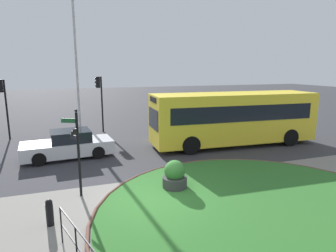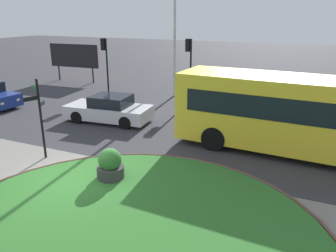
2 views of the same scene
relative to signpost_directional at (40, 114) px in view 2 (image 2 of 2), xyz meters
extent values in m
plane|color=#333338|center=(2.25, -1.13, -1.79)|extent=(120.00, 120.00, 0.00)
cube|color=gray|center=(2.25, -3.18, -1.78)|extent=(32.00, 7.89, 0.02)
cylinder|color=#2D6B28|center=(5.42, -3.33, -1.74)|extent=(10.61, 10.61, 0.10)
torus|color=brown|center=(5.42, -3.33, -1.73)|extent=(10.92, 10.92, 0.11)
cylinder|color=black|center=(0.04, -0.01, -0.27)|extent=(0.09, 0.09, 3.03)
sphere|color=black|center=(0.04, -0.01, 1.30)|extent=(0.10, 0.10, 0.10)
cube|color=#195128|center=(-0.23, 0.13, 0.95)|extent=(0.47, 0.26, 0.15)
cube|color=black|center=(-0.06, -0.30, 0.65)|extent=(0.20, 0.52, 0.15)
cube|color=black|center=(-0.08, 0.25, 0.34)|extent=(0.23, 0.45, 0.15)
cube|color=yellow|center=(8.94, 4.46, -0.12)|extent=(9.78, 3.01, 2.79)
cube|color=black|center=(8.87, 3.19, 0.27)|extent=(8.50, 0.45, 0.88)
cube|color=black|center=(9.00, 5.73, 0.27)|extent=(8.50, 0.45, 0.88)
cube|color=black|center=(4.10, 4.70, 0.02)|extent=(0.12, 2.07, 1.10)
cube|color=black|center=(4.10, 4.70, 1.06)|extent=(0.09, 1.39, 0.28)
cylinder|color=black|center=(5.79, 3.46, -1.29)|extent=(1.01, 0.35, 1.00)
cylinder|color=black|center=(5.90, 5.78, -1.29)|extent=(1.01, 0.35, 1.00)
cube|color=#EAEACC|center=(-6.51, 4.85, -1.22)|extent=(0.04, 0.20, 0.12)
cube|color=#EAEACC|center=(-6.60, 3.79, -1.22)|extent=(0.04, 0.20, 0.12)
cylinder|color=black|center=(-7.29, 5.19, -1.47)|extent=(0.66, 0.27, 0.64)
cube|color=silver|center=(-0.36, 5.03, -1.28)|extent=(4.56, 2.24, 0.67)
cube|color=black|center=(-0.18, 5.04, -0.67)|extent=(2.03, 1.80, 0.55)
cube|color=#EAEACC|center=(-2.52, 4.28, -1.24)|extent=(0.04, 0.20, 0.12)
cube|color=#EAEACC|center=(-2.61, 5.39, -1.24)|extent=(0.04, 0.20, 0.12)
cylinder|color=black|center=(-1.64, 4.06, -1.47)|extent=(0.66, 0.28, 0.64)
cylinder|color=black|center=(-1.79, 5.75, -1.47)|extent=(0.66, 0.28, 0.64)
cylinder|color=black|center=(1.08, 4.30, -1.47)|extent=(0.66, 0.28, 0.64)
cylinder|color=black|center=(0.93, 5.99, -1.47)|extent=(0.66, 0.28, 0.64)
cylinder|color=black|center=(2.07, 10.64, 0.17)|extent=(0.11, 0.11, 3.92)
cube|color=black|center=(1.86, 10.68, 1.74)|extent=(0.31, 0.31, 0.78)
sphere|color=black|center=(1.72, 10.71, 1.99)|extent=(0.16, 0.16, 0.16)
sphere|color=black|center=(1.72, 10.71, 1.74)|extent=(0.16, 0.16, 0.16)
sphere|color=green|center=(1.72, 10.71, 1.50)|extent=(0.16, 0.16, 0.16)
cylinder|color=black|center=(-3.88, 10.30, 0.11)|extent=(0.11, 0.11, 3.79)
cube|color=black|center=(-4.08, 10.29, 1.62)|extent=(0.27, 0.27, 0.78)
sphere|color=black|center=(-4.23, 10.29, 1.86)|extent=(0.16, 0.16, 0.16)
sphere|color=black|center=(-4.23, 10.29, 1.62)|extent=(0.16, 0.16, 0.16)
sphere|color=green|center=(-4.23, 10.29, 1.37)|extent=(0.16, 0.16, 0.16)
cylinder|color=#B7B7BC|center=(0.53, 11.69, 2.74)|extent=(0.16, 0.16, 9.05)
cylinder|color=black|center=(-10.58, 13.03, -0.73)|extent=(0.12, 0.12, 2.11)
cylinder|color=black|center=(-7.28, 13.22, -0.73)|extent=(0.12, 0.12, 2.11)
cube|color=red|center=(-8.93, 13.12, 0.32)|extent=(4.40, 0.38, 1.75)
cube|color=black|center=(-8.93, 13.05, 0.32)|extent=(4.50, 0.29, 1.85)
cylinder|color=#383838|center=(3.39, -0.53, -1.54)|extent=(0.92, 0.92, 0.49)
sphere|color=#33702D|center=(3.39, -0.53, -1.04)|extent=(0.78, 0.78, 0.78)
camera|label=1|loc=(-0.19, -10.11, 2.70)|focal=30.97mm
camera|label=2|loc=(9.38, -9.16, 3.60)|focal=36.16mm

